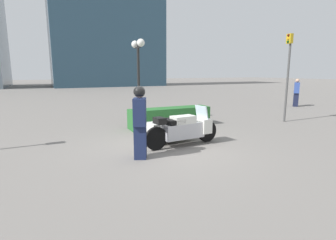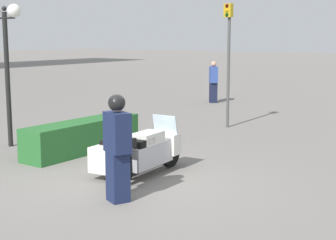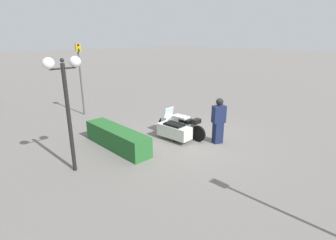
{
  "view_description": "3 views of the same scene",
  "coord_description": "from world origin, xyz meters",
  "px_view_note": "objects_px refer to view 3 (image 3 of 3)",
  "views": [
    {
      "loc": [
        -3.01,
        -6.66,
        2.16
      ],
      "look_at": [
        0.14,
        -0.1,
        0.83
      ],
      "focal_mm": 28.0,
      "sensor_mm": 36.0,
      "label": 1
    },
    {
      "loc": [
        -7.28,
        -6.15,
        2.78
      ],
      "look_at": [
        1.32,
        -0.07,
        1.07
      ],
      "focal_mm": 55.0,
      "sensor_mm": 36.0,
      "label": 2
    },
    {
      "loc": [
        -6.57,
        7.68,
        4.1
      ],
      "look_at": [
        0.82,
        0.59,
        0.83
      ],
      "focal_mm": 28.0,
      "sensor_mm": 36.0,
      "label": 3
    }
  ],
  "objects_px": {
    "officer_rider": "(219,120)",
    "traffic_light_near": "(80,70)",
    "police_motorcycle": "(176,127)",
    "hedge_bush_curbside": "(117,138)",
    "twin_lamp_post": "(65,86)"
  },
  "relations": [
    {
      "from": "police_motorcycle",
      "to": "traffic_light_near",
      "type": "height_order",
      "value": "traffic_light_near"
    },
    {
      "from": "hedge_bush_curbside",
      "to": "traffic_light_near",
      "type": "relative_size",
      "value": 0.89
    },
    {
      "from": "hedge_bush_curbside",
      "to": "twin_lamp_post",
      "type": "distance_m",
      "value": 3.15
    },
    {
      "from": "officer_rider",
      "to": "traffic_light_near",
      "type": "bearing_deg",
      "value": -141.17
    },
    {
      "from": "hedge_bush_curbside",
      "to": "traffic_light_near",
      "type": "xyz_separation_m",
      "value": [
        5.05,
        -1.19,
        2.05
      ]
    },
    {
      "from": "twin_lamp_post",
      "to": "hedge_bush_curbside",
      "type": "bearing_deg",
      "value": -73.37
    },
    {
      "from": "officer_rider",
      "to": "twin_lamp_post",
      "type": "relative_size",
      "value": 0.52
    },
    {
      "from": "officer_rider",
      "to": "twin_lamp_post",
      "type": "height_order",
      "value": "twin_lamp_post"
    },
    {
      "from": "twin_lamp_post",
      "to": "traffic_light_near",
      "type": "bearing_deg",
      "value": -29.5
    },
    {
      "from": "officer_rider",
      "to": "police_motorcycle",
      "type": "bearing_deg",
      "value": -127.74
    },
    {
      "from": "hedge_bush_curbside",
      "to": "twin_lamp_post",
      "type": "relative_size",
      "value": 0.93
    },
    {
      "from": "officer_rider",
      "to": "traffic_light_near",
      "type": "height_order",
      "value": "traffic_light_near"
    },
    {
      "from": "police_motorcycle",
      "to": "hedge_bush_curbside",
      "type": "xyz_separation_m",
      "value": [
        0.85,
        2.35,
        -0.09
      ]
    },
    {
      "from": "police_motorcycle",
      "to": "twin_lamp_post",
      "type": "distance_m",
      "value": 4.91
    },
    {
      "from": "police_motorcycle",
      "to": "officer_rider",
      "type": "xyz_separation_m",
      "value": [
        -1.55,
        -0.84,
        0.5
      ]
    }
  ]
}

